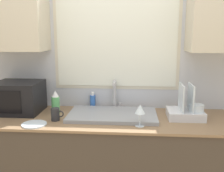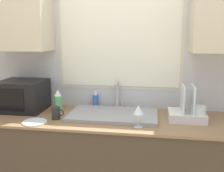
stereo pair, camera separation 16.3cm
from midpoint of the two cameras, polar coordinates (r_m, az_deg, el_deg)
name	(u,v)px [view 2 (the right image)]	position (r m, az deg, el deg)	size (l,w,h in m)	color
countertop	(114,165)	(2.41, 2.47, -16.93)	(2.30, 0.67, 0.89)	#42382D
wall_back	(119,54)	(2.44, 3.51, 6.92)	(6.00, 0.38, 2.60)	silver
sink_basin	(113,115)	(2.26, 2.33, -6.30)	(0.75, 0.44, 0.03)	gray
faucet	(117,93)	(2.45, 3.09, -1.52)	(0.08, 0.15, 0.27)	#B7B7BC
microwave	(23,95)	(2.53, -17.11, -1.98)	(0.40, 0.36, 0.28)	black
dish_rack	(188,112)	(2.27, 18.26, -5.50)	(0.29, 0.25, 0.29)	silver
spray_bottle	(58,101)	(2.39, -9.79, -3.36)	(0.07, 0.07, 0.21)	#59B266
soap_bottle	(96,101)	(2.53, -1.76, -3.21)	(0.05, 0.05, 0.15)	blue
mug_near_sink	(56,113)	(2.22, -9.99, -5.84)	(0.11, 0.07, 0.10)	#262628
wine_glass	(138,110)	(2.00, 8.11, -5.32)	(0.08, 0.08, 0.17)	silver
small_plate	(35,122)	(2.17, -14.43, -7.68)	(0.19, 0.19, 0.01)	silver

